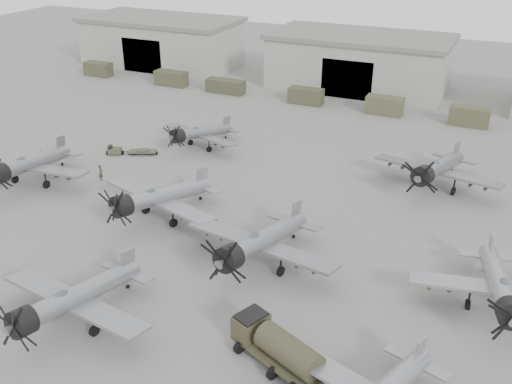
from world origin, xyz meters
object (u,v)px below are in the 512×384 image
at_px(aircraft_mid_1, 156,198).
at_px(aircraft_near_1, 70,300).
at_px(aircraft_far_1, 436,169).
at_px(aircraft_mid_3, 501,287).
at_px(tug_trailer, 125,151).
at_px(fuel_tanker, 278,345).
at_px(aircraft_mid_0, 26,165).
at_px(aircraft_far_0, 198,133).
at_px(ground_crew, 101,173).
at_px(aircraft_mid_2, 259,243).

bearing_deg(aircraft_mid_1, aircraft_near_1, -62.36).
distance_m(aircraft_mid_1, aircraft_far_1, 29.00).
xyz_separation_m(aircraft_mid_3, tug_trailer, (-43.09, 13.79, -1.90)).
distance_m(aircraft_far_1, fuel_tanker, 31.15).
bearing_deg(aircraft_mid_0, aircraft_far_0, 50.01).
height_order(aircraft_near_1, aircraft_mid_3, aircraft_mid_3).
bearing_deg(aircraft_far_0, aircraft_mid_0, -106.88).
relative_size(aircraft_near_1, aircraft_mid_1, 0.96).
bearing_deg(aircraft_mid_0, aircraft_far_1, 17.10).
height_order(aircraft_near_1, fuel_tanker, aircraft_near_1).
distance_m(aircraft_near_1, fuel_tanker, 14.93).
height_order(aircraft_near_1, ground_crew, aircraft_near_1).
bearing_deg(ground_crew, aircraft_near_1, -169.12).
distance_m(aircraft_mid_3, ground_crew, 41.61).
bearing_deg(aircraft_far_1, tug_trailer, -159.19).
bearing_deg(fuel_tanker, aircraft_mid_0, -178.65).
height_order(aircraft_far_0, aircraft_far_1, aircraft_far_1).
height_order(aircraft_mid_1, fuel_tanker, aircraft_mid_1).
xyz_separation_m(aircraft_far_1, tug_trailer, (-35.66, -5.46, -2.02)).
distance_m(aircraft_near_1, aircraft_mid_1, 15.93).
bearing_deg(fuel_tanker, aircraft_near_1, -147.08).
bearing_deg(tug_trailer, aircraft_mid_3, -42.10).
relative_size(aircraft_mid_2, aircraft_far_0, 1.23).
relative_size(aircraft_far_0, tug_trailer, 1.94).
xyz_separation_m(aircraft_far_0, tug_trailer, (-7.20, -5.33, -1.60)).
bearing_deg(aircraft_far_0, tug_trailer, -126.29).
distance_m(tug_trailer, ground_crew, 7.48).
xyz_separation_m(aircraft_near_1, tug_trailer, (-15.73, 27.79, -1.88)).
distance_m(aircraft_near_1, ground_crew, 24.78).
xyz_separation_m(aircraft_mid_0, aircraft_far_0, (11.36, 16.80, -0.42)).
bearing_deg(aircraft_mid_3, aircraft_near_1, -163.98).
relative_size(aircraft_near_1, ground_crew, 6.89).
bearing_deg(aircraft_far_0, fuel_tanker, -35.60).
xyz_separation_m(aircraft_far_0, fuel_tanker, (23.22, -30.56, -0.49)).
xyz_separation_m(aircraft_mid_2, aircraft_far_1, (10.93, 21.08, -0.03)).
bearing_deg(fuel_tanker, ground_crew, 170.61).
height_order(fuel_tanker, tug_trailer, fuel_tanker).
height_order(aircraft_mid_0, tug_trailer, aircraft_mid_0).
distance_m(aircraft_mid_0, aircraft_mid_1, 16.80).
height_order(aircraft_mid_1, aircraft_mid_2, aircraft_mid_2).
xyz_separation_m(aircraft_mid_1, fuel_tanker, (17.79, -13.07, -0.87)).
xyz_separation_m(aircraft_near_1, aircraft_mid_0, (-19.88, 16.32, 0.13)).
bearing_deg(tug_trailer, aircraft_mid_2, -56.63).
height_order(aircraft_mid_3, tug_trailer, aircraft_mid_3).
bearing_deg(aircraft_far_0, aircraft_mid_3, -10.87).
relative_size(aircraft_mid_0, fuel_tanker, 1.85).
xyz_separation_m(aircraft_mid_1, aircraft_mid_2, (12.10, -3.46, 0.07)).
bearing_deg(aircraft_mid_2, aircraft_mid_1, 173.29).
distance_m(fuel_tanker, tug_trailer, 39.54).
distance_m(aircraft_mid_2, aircraft_far_1, 23.74).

